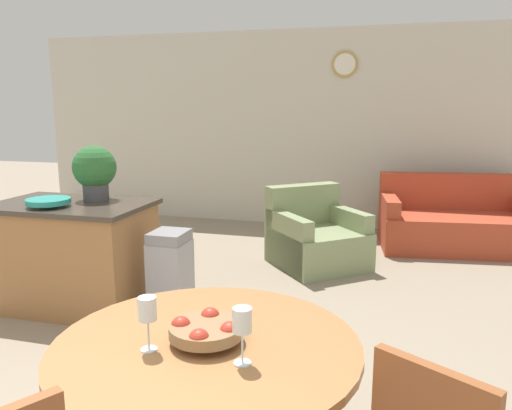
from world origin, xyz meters
TOP-DOWN VIEW (x-y plane):
  - wall_back at (0.00, 6.08)m, footprint 8.00×0.09m
  - dining_table at (0.57, 0.82)m, footprint 1.21×1.21m
  - fruit_bowl at (0.57, 0.82)m, footprint 0.29×0.29m
  - wine_glass_left at (0.39, 0.70)m, footprint 0.07×0.07m
  - wine_glass_right at (0.76, 0.70)m, footprint 0.07×0.07m
  - kitchen_island at (-1.30, 2.60)m, footprint 1.27×0.81m
  - teal_bowl at (-1.37, 2.42)m, footprint 0.34×0.34m
  - potted_plant at (-1.18, 2.79)m, footprint 0.36×0.36m
  - trash_bin at (-0.41, 2.58)m, footprint 0.28×0.31m
  - couch at (1.99, 5.35)m, footprint 1.80×1.13m
  - armchair at (0.49, 4.24)m, footprint 1.20×1.20m

SIDE VIEW (x-z plane):
  - armchair at x=0.49m, z-range -0.13..0.70m
  - couch at x=1.99m, z-range -0.14..0.72m
  - trash_bin at x=-0.41m, z-range 0.00..0.71m
  - kitchen_island at x=-1.30m, z-range 0.00..0.89m
  - dining_table at x=0.57m, z-range 0.21..0.97m
  - fruit_bowl at x=0.57m, z-range 0.77..0.87m
  - wine_glass_left at x=0.39m, z-range 0.82..1.03m
  - wine_glass_right at x=0.76m, z-range 0.82..1.03m
  - teal_bowl at x=-1.37m, z-range 0.90..0.97m
  - potted_plant at x=-1.18m, z-range 0.91..1.37m
  - wall_back at x=0.00m, z-range 0.00..2.70m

